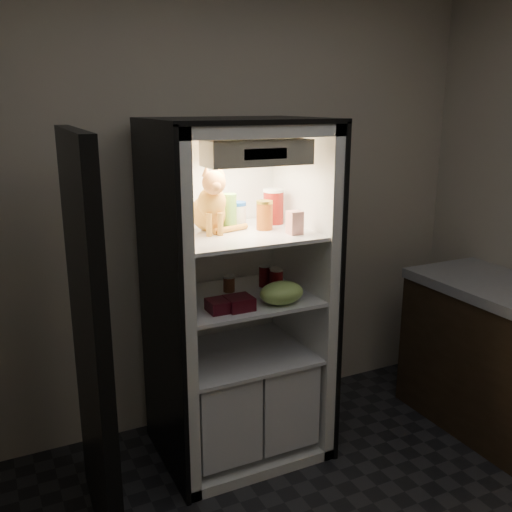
{
  "coord_description": "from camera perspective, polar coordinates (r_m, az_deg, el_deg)",
  "views": [
    {
      "loc": [
        -1.21,
        -1.33,
        1.95
      ],
      "look_at": [
        0.1,
        1.32,
        1.15
      ],
      "focal_mm": 40.0,
      "sensor_mm": 36.0,
      "label": 1
    }
  ],
  "objects": [
    {
      "name": "soda_can_a",
      "position": [
        3.22,
        0.86,
        -2.02
      ],
      "size": [
        0.07,
        0.07,
        0.12
      ],
      "color": "black",
      "rests_on": "refrigerator"
    },
    {
      "name": "tabby_cat",
      "position": [
        2.99,
        -4.58,
        4.97
      ],
      "size": [
        0.3,
        0.35,
        0.36
      ],
      "rotation": [
        0.0,
        0.0,
        -0.16
      ],
      "color": "#C76F19",
      "rests_on": "refrigerator"
    },
    {
      "name": "pepper_jar",
      "position": [
        3.19,
        1.75,
        4.98
      ],
      "size": [
        0.12,
        0.12,
        0.19
      ],
      "color": "maroon",
      "rests_on": "refrigerator"
    },
    {
      "name": "grape_bag",
      "position": [
        2.95,
        2.57,
        -3.7
      ],
      "size": [
        0.24,
        0.17,
        0.12
      ],
      "primitive_type": "ellipsoid",
      "color": "#91BE59",
      "rests_on": "refrigerator"
    },
    {
      "name": "berry_box_left",
      "position": [
        2.85,
        -3.63,
        -4.96
      ],
      "size": [
        0.12,
        0.12,
        0.06
      ],
      "primitive_type": "cube",
      "color": "#4B0C16",
      "rests_on": "refrigerator"
    },
    {
      "name": "salsa_jar",
      "position": [
        3.04,
        0.85,
        4.11
      ],
      "size": [
        0.09,
        0.09,
        0.16
      ],
      "color": "maroon",
      "rests_on": "refrigerator"
    },
    {
      "name": "room_shell",
      "position": [
        1.83,
        15.77,
        4.21
      ],
      "size": [
        3.6,
        3.6,
        3.6
      ],
      "color": "white",
      "rests_on": "floor"
    },
    {
      "name": "mayo_tub",
      "position": [
        3.12,
        -1.88,
        4.2
      ],
      "size": [
        0.1,
        0.1,
        0.14
      ],
      "color": "white",
      "rests_on": "refrigerator"
    },
    {
      "name": "condiment_jar",
      "position": [
        3.14,
        -2.72,
        -2.77
      ],
      "size": [
        0.07,
        0.07,
        0.09
      ],
      "color": "brown",
      "rests_on": "refrigerator"
    },
    {
      "name": "berry_box_right",
      "position": [
        2.88,
        -1.7,
        -4.72
      ],
      "size": [
        0.13,
        0.13,
        0.07
      ],
      "primitive_type": "cube",
      "color": "#4B0C16",
      "rests_on": "refrigerator"
    },
    {
      "name": "refrigerator",
      "position": [
        3.19,
        -2.06,
        -6.18
      ],
      "size": [
        0.9,
        0.72,
        1.88
      ],
      "color": "white",
      "rests_on": "floor"
    },
    {
      "name": "fridge_door",
      "position": [
        2.58,
        -16.22,
        -9.13
      ],
      "size": [
        0.1,
        0.87,
        1.85
      ],
      "rotation": [
        0.0,
        0.0,
        -0.04
      ],
      "color": "black",
      "rests_on": "floor"
    },
    {
      "name": "soda_can_c",
      "position": [
        3.11,
        2.06,
        -2.56
      ],
      "size": [
        0.07,
        0.07,
        0.13
      ],
      "color": "black",
      "rests_on": "refrigerator"
    },
    {
      "name": "cream_carton",
      "position": [
        2.95,
        3.89,
        3.35
      ],
      "size": [
        0.07,
        0.07,
        0.12
      ],
      "primitive_type": "cube",
      "color": "white",
      "rests_on": "refrigerator"
    },
    {
      "name": "parmesan_shaker",
      "position": [
        3.03,
        -2.65,
        4.42
      ],
      "size": [
        0.08,
        0.08,
        0.19
      ],
      "color": "green",
      "rests_on": "refrigerator"
    },
    {
      "name": "soda_can_b",
      "position": [
        3.21,
        1.86,
        -2.16
      ],
      "size": [
        0.06,
        0.06,
        0.11
      ],
      "color": "black",
      "rests_on": "refrigerator"
    }
  ]
}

